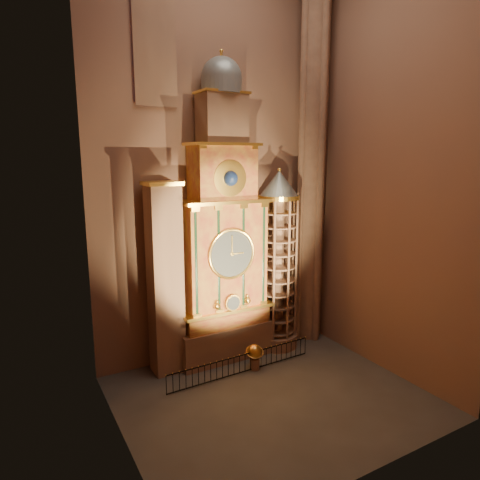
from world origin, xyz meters
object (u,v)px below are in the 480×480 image
stair_turret (278,262)px  celestial_globe (255,355)px  astronomical_clock (223,244)px  iron_railing (242,364)px  portrait_tower (165,279)px

stair_turret → celestial_globe: bearing=-144.9°
astronomical_clock → celestial_globe: 6.28m
stair_turret → iron_railing: stair_turret is taller
portrait_tower → astronomical_clock: bearing=-0.3°
portrait_tower → stair_turret: 6.91m
astronomical_clock → iron_railing: (-0.08, -2.29, -6.12)m
stair_turret → iron_railing: size_ratio=1.26×
astronomical_clock → stair_turret: (3.50, -0.26, -1.41)m
portrait_tower → celestial_globe: 6.37m
astronomical_clock → portrait_tower: bearing=179.7°
astronomical_clock → celestial_globe: astronomical_clock is taller
celestial_globe → iron_railing: 0.87m
celestial_globe → portrait_tower: bearing=151.7°
portrait_tower → stair_turret: (6.90, -0.28, 0.12)m
portrait_tower → iron_railing: portrait_tower is taller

